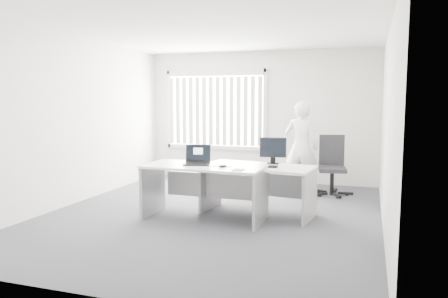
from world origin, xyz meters
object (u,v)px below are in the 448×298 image
(office_chair, at_px, (332,176))
(person, at_px, (301,147))
(laptop, at_px, (197,155))
(desk_far, at_px, (258,179))
(monitor, at_px, (273,151))
(desk_near, at_px, (204,180))

(office_chair, distance_m, person, 0.79)
(person, bearing_deg, laptop, 68.25)
(desk_far, distance_m, monitor, 0.52)
(desk_near, height_order, person, person)
(person, bearing_deg, desk_near, 70.64)
(office_chair, bearing_deg, person, 172.50)
(desk_near, relative_size, monitor, 4.29)
(office_chair, bearing_deg, monitor, -126.01)
(desk_far, height_order, laptop, laptop)
(office_chair, relative_size, monitor, 2.67)
(office_chair, height_order, person, person)
(desk_far, relative_size, office_chair, 1.59)
(person, relative_size, laptop, 4.66)
(desk_near, height_order, office_chair, office_chair)
(laptop, xyz_separation_m, monitor, (1.00, 0.73, 0.02))
(desk_near, distance_m, person, 2.55)
(person, xyz_separation_m, laptop, (-1.21, -2.30, 0.08))
(laptop, distance_m, monitor, 1.24)
(desk_near, bearing_deg, laptop, -177.98)
(laptop, height_order, monitor, monitor)
(desk_far, relative_size, monitor, 4.25)
(desk_near, xyz_separation_m, monitor, (0.88, 0.73, 0.39))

